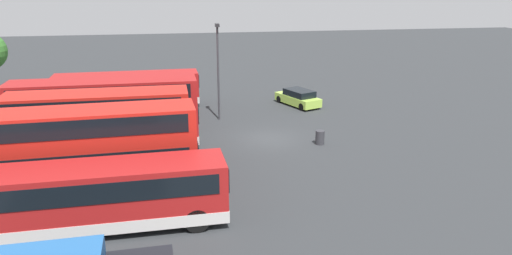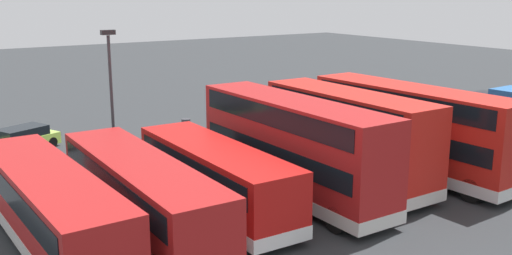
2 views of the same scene
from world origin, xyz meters
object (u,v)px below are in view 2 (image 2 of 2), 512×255
at_px(bus_single_deck_near_end, 440,130).
at_px(bus_double_decker_fourth, 292,145).
at_px(bus_single_deck_fifth, 216,177).
at_px(car_hatchback_silver, 21,140).
at_px(bus_double_decker_second, 411,128).
at_px(lamp_post_tall, 111,91).
at_px(bus_single_deck_seventh, 49,206).
at_px(waste_bin_yellow, 186,126).
at_px(bus_single_deck_sixth, 140,192).
at_px(bus_double_decker_third, 348,135).

xyz_separation_m(bus_single_deck_near_end, bus_double_decker_fourth, (10.74, 0.46, 0.83)).
distance_m(bus_single_deck_fifth, car_hatchback_silver, 15.72).
xyz_separation_m(bus_double_decker_second, lamp_post_tall, (12.83, -8.35, 1.93)).
bearing_deg(bus_single_deck_seventh, waste_bin_yellow, -132.54).
bearing_deg(waste_bin_yellow, bus_single_deck_fifth, 68.37).
bearing_deg(bus_single_deck_fifth, car_hatchback_silver, -72.10).
distance_m(bus_single_deck_sixth, bus_single_deck_seventh, 3.40).
xyz_separation_m(bus_double_decker_fourth, bus_single_deck_seventh, (10.79, -0.46, -0.83)).
relative_size(bus_double_decker_third, lamp_post_tall, 1.37).
relative_size(bus_double_decker_second, lamp_post_tall, 1.61).
bearing_deg(bus_double_decker_fourth, bus_single_deck_sixth, 0.15).
bearing_deg(bus_double_decker_fourth, bus_single_deck_seventh, -2.46).
bearing_deg(car_hatchback_silver, bus_double_decker_third, 129.35).
bearing_deg(bus_double_decker_second, bus_double_decker_fourth, -4.60).
xyz_separation_m(bus_single_deck_seventh, car_hatchback_silver, (-1.97, -14.55, -0.92)).
distance_m(bus_single_deck_sixth, lamp_post_tall, 8.46).
height_order(bus_double_decker_fourth, lamp_post_tall, lamp_post_tall).
xyz_separation_m(bus_double_decker_fourth, car_hatchback_silver, (8.82, -15.02, -1.75)).
height_order(bus_single_deck_fifth, bus_single_deck_seventh, same).
distance_m(bus_single_deck_fifth, lamp_post_tall, 8.34).
relative_size(bus_double_decker_second, bus_single_deck_sixth, 1.01).
distance_m(bus_double_decker_third, bus_single_deck_sixth, 10.89).
relative_size(bus_double_decker_second, car_hatchback_silver, 2.49).
xyz_separation_m(bus_single_deck_near_end, waste_bin_yellow, (9.30, -13.34, -1.15)).
relative_size(bus_single_deck_fifth, bus_single_deck_sixth, 0.85).
bearing_deg(bus_single_deck_seventh, bus_single_deck_sixth, 171.83).
relative_size(bus_single_deck_seventh, lamp_post_tall, 1.63).
height_order(bus_single_deck_seventh, waste_bin_yellow, bus_single_deck_seventh).
bearing_deg(bus_double_decker_fourth, bus_single_deck_near_end, -177.56).
distance_m(bus_double_decker_fourth, lamp_post_tall, 9.81).
bearing_deg(waste_bin_yellow, bus_double_decker_third, 98.24).
xyz_separation_m(bus_single_deck_fifth, waste_bin_yellow, (-5.44, -13.72, -1.14)).
distance_m(bus_single_deck_near_end, lamp_post_tall, 18.17).
xyz_separation_m(bus_single_deck_sixth, bus_single_deck_seventh, (3.36, -0.48, 0.00)).
bearing_deg(bus_double_decker_third, bus_double_decker_fourth, 1.29).
bearing_deg(lamp_post_tall, bus_double_decker_fourth, 126.02).
relative_size(bus_double_decker_second, bus_double_decker_fourth, 1.02).
distance_m(bus_single_deck_seventh, car_hatchback_silver, 14.72).
relative_size(bus_double_decker_second, waste_bin_yellow, 12.56).
relative_size(bus_single_deck_near_end, car_hatchback_silver, 2.51).
bearing_deg(lamp_post_tall, waste_bin_yellow, -139.70).
bearing_deg(bus_double_decker_third, car_hatchback_silver, -50.65).
bearing_deg(bus_double_decker_fourth, waste_bin_yellow, -95.98).
relative_size(car_hatchback_silver, lamp_post_tall, 0.65).
bearing_deg(bus_single_deck_seventh, bus_double_decker_second, 176.68).
xyz_separation_m(bus_double_decker_third, bus_double_decker_fourth, (3.43, 0.08, 0.00)).
distance_m(bus_double_decker_second, bus_double_decker_fourth, 7.20).
bearing_deg(car_hatchback_silver, bus_single_deck_sixth, 95.29).
bearing_deg(waste_bin_yellow, lamp_post_tall, 40.30).
height_order(bus_double_decker_second, waste_bin_yellow, bus_double_decker_second).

